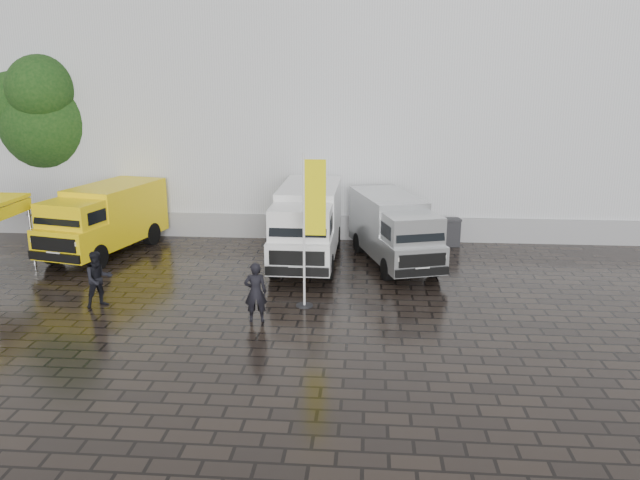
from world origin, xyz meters
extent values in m
plane|color=black|center=(0.00, 0.00, 0.00)|extent=(120.00, 120.00, 0.00)
cube|color=silver|center=(2.00, 16.00, 6.00)|extent=(44.00, 16.00, 12.00)
cube|color=gray|center=(2.00, 7.95, 0.50)|extent=(44.00, 0.15, 1.00)
cylinder|color=silver|center=(-9.96, 3.40, 1.23)|extent=(0.10, 0.10, 2.47)
cylinder|color=black|center=(0.05, 0.19, 0.02)|extent=(0.50, 0.50, 0.04)
cylinder|color=white|center=(0.05, 0.19, 2.26)|extent=(0.07, 0.07, 4.52)
cube|color=#FFEF0D|center=(0.38, 0.19, 3.25)|extent=(0.60, 0.03, 2.17)
cylinder|color=black|center=(-11.74, 9.04, 1.95)|extent=(0.55, 0.55, 3.89)
sphere|color=black|center=(-11.74, 9.04, 4.67)|extent=(4.28, 4.28, 4.28)
sphere|color=black|center=(-12.34, 9.94, 6.42)|extent=(2.53, 2.53, 2.53)
cube|color=black|center=(5.17, 7.38, 0.55)|extent=(0.73, 0.73, 1.10)
imported|color=black|center=(-1.15, -1.07, 0.85)|extent=(0.69, 0.52, 1.70)
imported|color=black|center=(-5.94, -0.29, 0.84)|extent=(1.03, 1.01, 1.67)
camera|label=1|loc=(1.91, -16.97, 6.63)|focal=35.00mm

